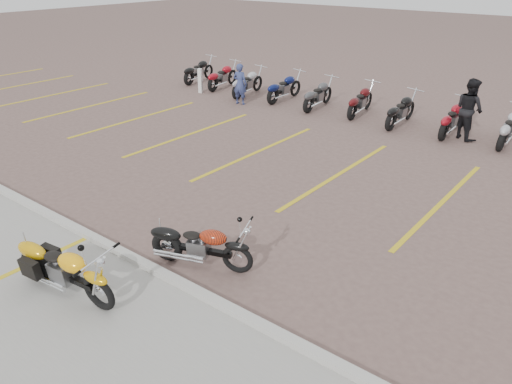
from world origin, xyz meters
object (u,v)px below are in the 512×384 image
Objects in this scene: person_a at (240,84)px; person_b at (469,109)px; yellow_cruiser at (65,270)px; flame_cruiser at (199,247)px; bollard at (200,81)px.

person_a is 0.83× the size of person_b.
yellow_cruiser reaches higher than flame_cruiser.
person_a is (-5.51, 11.06, 0.33)m from yellow_cruiser.
bollard is (-10.61, -0.82, -0.44)m from person_b.
flame_cruiser is 11.29m from person_a.
yellow_cruiser is at bearing 111.71° from person_b.
flame_cruiser is at bearing 52.97° from yellow_cruiser.
person_a is at bearing 42.11° from person_b.
yellow_cruiser is 13.94m from bollard.
bollard is at bearing -18.94° from person_a.
person_b is 10.65m from bollard.
person_b is at bearing 61.88° from flame_cruiser.
person_a reaches higher than flame_cruiser.
yellow_cruiser is 1.17× the size of person_b.
flame_cruiser is at bearing -46.01° from bollard.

